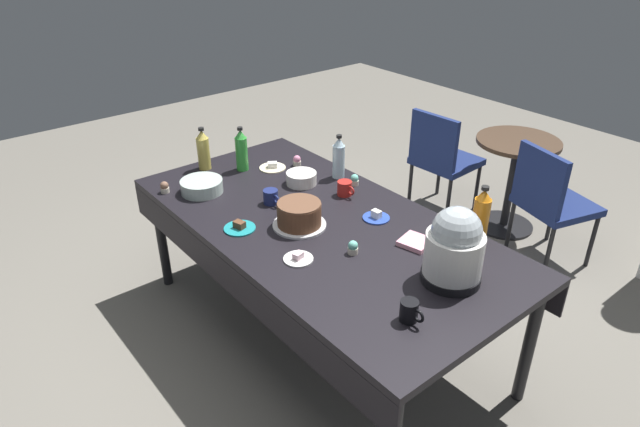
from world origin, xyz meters
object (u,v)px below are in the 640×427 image
Objects in this scene: dessert_plate_white at (298,258)px; cupcake_mint at (353,248)px; dessert_plate_teal at (240,227)px; coffee_mug_red at (345,188)px; slow_cooker at (454,248)px; soda_bottle_lime_soda at (241,150)px; frosted_layer_cake at (299,215)px; round_cafe_table at (514,168)px; cupcake_rose at (297,161)px; soda_bottle_ginger_ale at (203,150)px; coffee_mug_black at (410,311)px; ceramic_snack_bowl at (301,178)px; glass_salad_bowl at (202,186)px; soda_bottle_orange_juice at (481,218)px; dessert_plate_cobalt at (376,217)px; maroon_chair_left at (442,156)px; maroon_chair_right at (550,198)px; soda_bottle_water at (339,158)px; coffee_mug_navy at (271,197)px; cupcake_lemon at (165,187)px; cupcake_vanilla at (354,180)px; dessert_plate_cream at (273,167)px; potluck_table at (320,232)px.

cupcake_mint is (0.12, 0.23, 0.02)m from dessert_plate_white.
coffee_mug_red is (0.05, 0.67, 0.03)m from dessert_plate_teal.
slow_cooker is at bearing 23.45° from cupcake_mint.
soda_bottle_lime_soda is at bearing 146.40° from dessert_plate_teal.
frosted_layer_cake is 0.39× the size of round_cafe_table.
cupcake_rose is 0.59m from soda_bottle_ginger_ale.
dessert_plate_white is at bearing -172.79° from coffee_mug_black.
glass_salad_bowl is at bearing -118.47° from ceramic_snack_bowl.
soda_bottle_orange_juice reaches higher than soda_bottle_ginger_ale.
dessert_plate_cobalt is (0.86, 0.56, -0.03)m from glass_salad_bowl.
dessert_plate_cobalt is at bearing -82.68° from round_cafe_table.
maroon_chair_right is at bearing 0.18° from maroon_chair_left.
soda_bottle_orange_juice is 2.70× the size of coffee_mug_black.
slow_cooker reaches higher than soda_bottle_ginger_ale.
soda_bottle_water is at bearing 65.13° from glass_salad_bowl.
coffee_mug_navy is at bearing 157.55° from dessert_plate_white.
cupcake_rose is at bearing -94.48° from maroon_chair_left.
dessert_plate_cobalt reaches higher than dessert_plate_teal.
maroon_chair_left is (-0.88, 1.74, -0.29)m from cupcake_mint.
cupcake_mint reaches higher than dessert_plate_cobalt.
maroon_chair_right is (1.21, 2.15, -0.29)m from cupcake_lemon.
coffee_mug_black reaches higher than coffee_mug_navy.
soda_bottle_ginger_ale is 0.66m from coffee_mug_navy.
maroon_chair_right is at bearing 67.91° from coffee_mug_navy.
coffee_mug_navy is 0.17× the size of round_cafe_table.
cupcake_rose is 0.25× the size of soda_bottle_ginger_ale.
maroon_chair_left is at bearing -155.62° from round_cafe_table.
cupcake_vanilla is at bearing 137.08° from cupcake_mint.
frosted_layer_cake is 4.13× the size of cupcake_mint.
soda_bottle_lime_soda is at bearing -139.66° from soda_bottle_water.
soda_bottle_water is 0.52m from coffee_mug_navy.
soda_bottle_lime_soda reaches higher than cupcake_mint.
glass_salad_bowl is 1.67× the size of dessert_plate_cobalt.
coffee_mug_black is 0.94× the size of coffee_mug_red.
soda_bottle_water is at bearing 17.37° from cupcake_rose.
soda_bottle_water reaches higher than cupcake_rose.
slow_cooker reaches higher than soda_bottle_water.
slow_cooker is 2.00m from round_cafe_table.
coffee_mug_navy is at bearing 174.26° from frosted_layer_cake.
maroon_chair_left is at bearing 134.75° from soda_bottle_orange_juice.
soda_bottle_lime_soda reaches higher than coffee_mug_black.
dessert_plate_cobalt is 0.20× the size of round_cafe_table.
maroon_chair_right is (1.09, 1.48, -0.27)m from dessert_plate_cream.
dessert_plate_cream is 0.57m from coffee_mug_red.
frosted_layer_cake is 2.26× the size of coffee_mug_red.
dessert_plate_white is 1.17× the size of coffee_mug_navy.
dessert_plate_white is 0.20× the size of round_cafe_table.
coffee_mug_black reaches higher than potluck_table.
dessert_plate_cobalt is 0.83m from coffee_mug_black.
slow_cooker is 1.99× the size of ceramic_snack_bowl.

